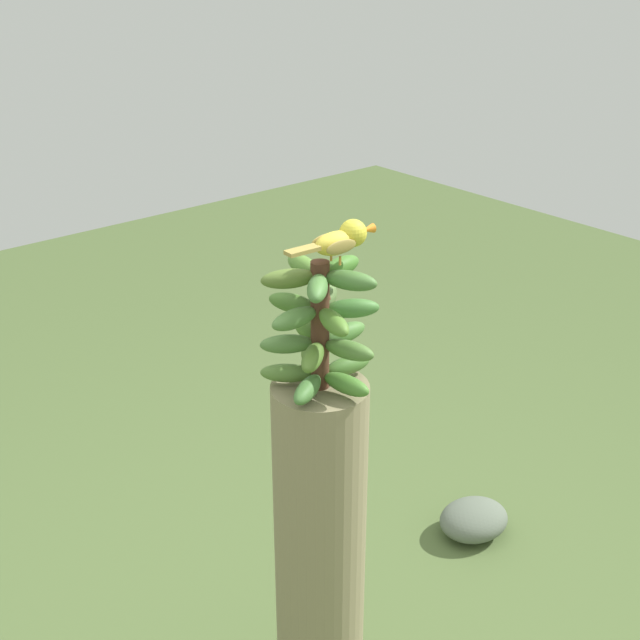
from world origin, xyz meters
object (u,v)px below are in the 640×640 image
banana_bunch (320,325)px  perched_bird (342,239)px  garden_rock (474,519)px  banana_tree (320,568)px

banana_bunch → perched_bird: bearing=-126.8°
perched_bird → banana_bunch: bearing=53.2°
garden_rock → banana_bunch: bearing=104.3°
banana_bunch → garden_rock: bearing=-75.7°
garden_rock → banana_tree: bearing=104.3°
banana_tree → garden_rock: 1.00m
banana_tree → banana_bunch: (0.00, -0.00, 0.64)m
perched_bird → garden_rock: (0.25, -0.83, -1.26)m
banana_bunch → perched_bird: (-0.03, -0.03, 0.19)m
banana_tree → garden_rock: (0.22, -0.87, -0.44)m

